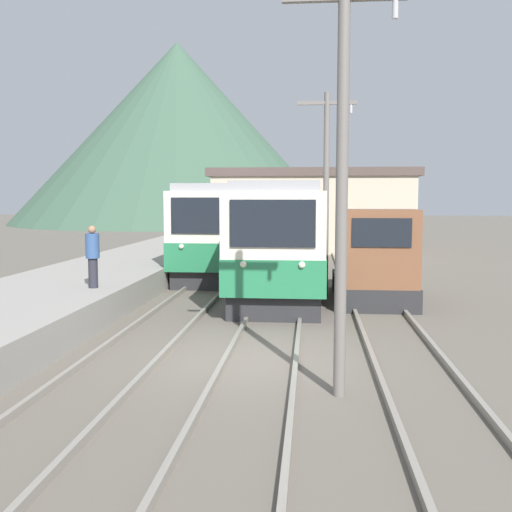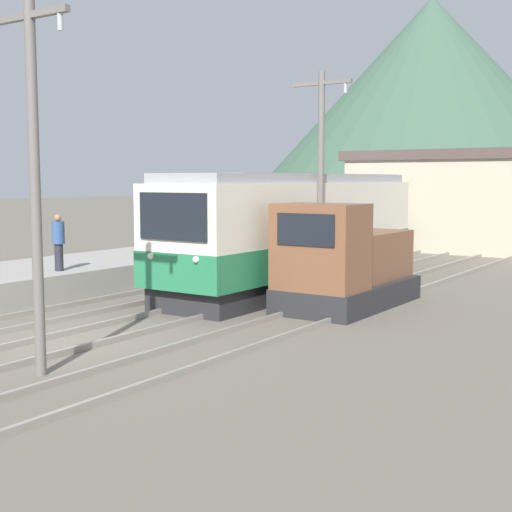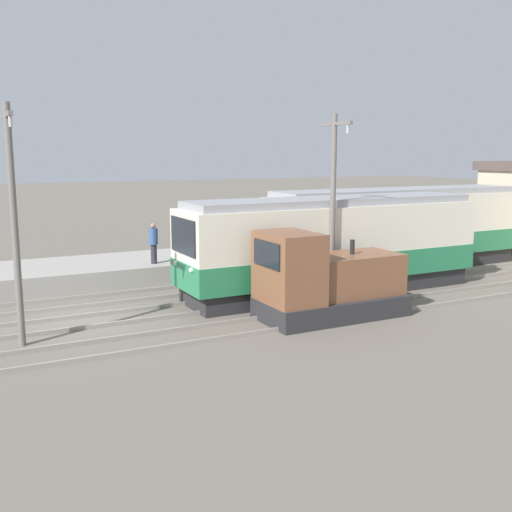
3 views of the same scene
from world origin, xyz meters
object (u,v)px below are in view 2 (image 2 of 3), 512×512
commuter_train_left (308,223)px  catenary_mast_mid (321,175)px  commuter_train_center (296,236)px  person_on_platform (58,240)px  shunting_locomotive (345,266)px  catenary_mast_near (35,173)px

commuter_train_left → catenary_mast_mid: bearing=-57.5°
commuter_train_center → person_on_platform: 7.64m
commuter_train_center → shunting_locomotive: bearing=-37.9°
commuter_train_center → catenary_mast_near: size_ratio=1.83×
shunting_locomotive → catenary_mast_near: size_ratio=0.73×
commuter_train_center → person_on_platform: bearing=-131.4°
commuter_train_left → person_on_platform: bearing=-101.1°
catenary_mast_mid → person_on_platform: (-6.56, -4.67, -1.98)m
commuter_train_left → catenary_mast_near: size_ratio=1.98×
commuter_train_center → shunting_locomotive: size_ratio=2.50×
commuter_train_left → person_on_platform: (-2.25, -11.45, 0.00)m
catenary_mast_near → person_on_platform: 9.17m
catenary_mast_near → person_on_platform: catenary_mast_near is taller
shunting_locomotive → commuter_train_center: bearing=142.1°
commuter_train_center → person_on_platform: size_ratio=7.25×
commuter_train_center → catenary_mast_mid: catenary_mast_mid is taller
commuter_train_center → shunting_locomotive: 3.84m
commuter_train_center → catenary_mast_mid: size_ratio=1.83×
catenary_mast_near → commuter_train_left: bearing=103.8°
shunting_locomotive → catenary_mast_mid: size_ratio=0.73×
commuter_train_left → person_on_platform: commuter_train_left is taller
catenary_mast_mid → person_on_platform: bearing=-144.5°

